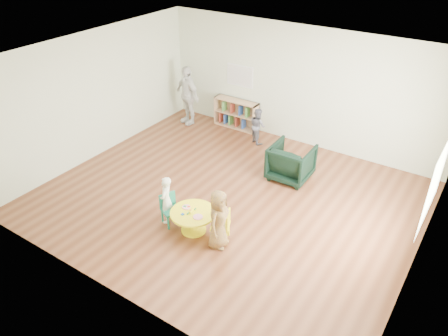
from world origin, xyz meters
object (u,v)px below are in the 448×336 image
activity_table (193,218)px  kid_chair_right (223,225)px  adult_caretaker (187,95)px  kid_chair_left (170,208)px  child_right (218,219)px  armchair (291,162)px  child_left (166,200)px  bookshelf (236,114)px  toddler (258,126)px

activity_table → kid_chair_right: size_ratio=1.39×
kid_chair_right → adult_caretaker: adult_caretaker is taller
kid_chair_right → adult_caretaker: bearing=20.8°
activity_table → kid_chair_left: bearing=-175.8°
activity_table → child_right: size_ratio=0.74×
adult_caretaker → child_right: bearing=-28.6°
armchair → child_right: 2.61m
armchair → child_right: (-0.06, -2.61, 0.15)m
kid_chair_right → child_right: size_ratio=0.54×
armchair → child_left: 2.85m
kid_chair_left → adult_caretaker: (-2.36, 3.59, 0.46)m
kid_chair_left → bookshelf: bearing=-139.3°
bookshelf → kid_chair_left: bearing=-74.2°
child_right → toddler: child_right is taller
kid_chair_right → adult_caretaker: 4.90m
child_left → adult_caretaker: bearing=-168.2°
toddler → child_left: bearing=124.0°
toddler → adult_caretaker: size_ratio=0.57×
armchair → toddler: toddler is taller
child_left → child_right: bearing=67.6°
child_left → kid_chair_right: bearing=75.4°
kid_chair_right → toddler: toddler is taller
bookshelf → adult_caretaker: 1.36m
kid_chair_right → armchair: armchair is taller
bookshelf → child_right: bearing=-61.4°
child_left → toddler: bearing=162.2°
activity_table → toddler: size_ratio=0.91×
kid_chair_left → child_left: child_left is taller
activity_table → child_right: (0.59, -0.07, 0.26)m
armchair → kid_chair_left: bearing=64.9°
child_left → adult_caretaker: (-2.28, 3.59, 0.31)m
toddler → adult_caretaker: bearing=31.7°
armchair → toddler: 1.75m
child_right → adult_caretaker: (-3.44, 3.63, 0.23)m
child_right → adult_caretaker: size_ratio=0.70×
bookshelf → child_right: child_right is taller
kid_chair_right → bookshelf: bearing=5.5°
activity_table → kid_chair_right: bearing=8.6°
child_right → adult_caretaker: 5.01m
child_left → toddler: child_left is taller
kid_chair_right → bookshelf: size_ratio=0.48×
kid_chair_left → toddler: bearing=-151.0°
kid_chair_left → child_left: (-0.07, 0.00, 0.15)m
kid_chair_right → armchair: 2.45m
kid_chair_left → kid_chair_right: 1.07m
adult_caretaker → child_left: bearing=-39.7°
activity_table → child_left: 0.60m
bookshelf → adult_caretaker: (-1.21, -0.48, 0.41)m
kid_chair_left → armchair: bearing=-179.1°
activity_table → kid_chair_right: (0.57, 0.09, 0.03)m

